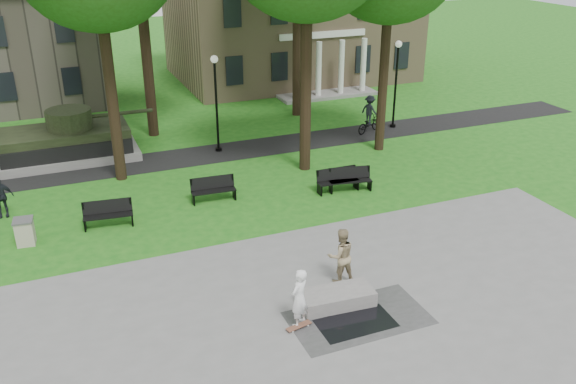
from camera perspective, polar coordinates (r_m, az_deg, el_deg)
name	(u,v)px	position (r m, az deg, el deg)	size (l,w,h in m)	color
ground	(312,274)	(19.90, 2.23, -7.69)	(120.00, 120.00, 0.00)	#1B6016
plaza	(393,370)	(16.35, 9.79, -16.12)	(22.00, 16.00, 0.02)	gray
footpath	(211,154)	(30.13, -7.25, 3.55)	(44.00, 2.60, 0.01)	black
building_right	(290,15)	(45.17, 0.17, 16.27)	(17.00, 12.00, 8.60)	#9E8460
lamp_mid	(216,96)	(29.69, -6.75, 8.92)	(0.36, 0.36, 4.73)	black
lamp_right	(396,77)	(33.68, 10.09, 10.53)	(0.36, 0.36, 4.73)	black
tank_monument	(67,142)	(30.88, -19.99, 4.45)	(7.45, 3.40, 2.40)	gray
puddle	(356,323)	(17.77, 6.37, -12.11)	(2.20, 1.20, 0.00)	black
concrete_block	(337,298)	(18.37, 4.56, -9.83)	(2.20, 1.00, 0.45)	gray
skateboard	(299,327)	(17.48, 1.02, -12.49)	(0.78, 0.20, 0.07)	brown
skateboarder	(299,298)	(17.12, 1.05, -9.87)	(0.65, 0.43, 1.78)	white
friend_watching	(341,256)	(19.12, 4.97, -5.95)	(0.89, 0.69, 1.82)	#9B8964
pedestrian_walker	(0,197)	(25.70, -25.35, -0.40)	(0.98, 0.41, 1.66)	black
cyclist	(369,117)	(33.13, 7.62, 6.94)	(1.90, 1.30, 2.03)	black
park_bench_0	(108,213)	(23.60, -16.53, -1.92)	(1.84, 0.73, 1.00)	black
park_bench_1	(213,189)	(24.89, -7.03, 0.32)	(1.83, 0.64, 1.00)	black
park_bench_2	(337,179)	(25.67, 4.64, 1.19)	(1.81, 0.56, 1.00)	black
park_bench_3	(350,179)	(25.78, 5.78, 1.25)	(1.85, 0.87, 1.00)	black
trash_bin	(25,232)	(23.32, -23.40, -3.42)	(0.72, 0.72, 0.96)	beige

